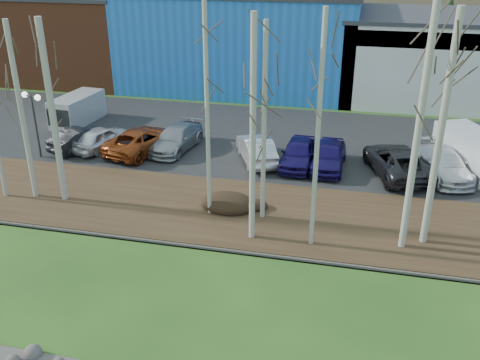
% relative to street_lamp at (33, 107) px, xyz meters
% --- Properties ---
extents(river, '(80.00, 8.00, 0.90)m').
position_rel_street_lamp_xyz_m(river, '(14.11, -11.44, -3.28)').
color(river, black).
rests_on(river, ground).
extents(far_bank_rocks, '(80.00, 0.80, 0.46)m').
position_rel_street_lamp_xyz_m(far_bank_rocks, '(14.11, -7.34, -3.28)').
color(far_bank_rocks, '#47423D').
rests_on(far_bank_rocks, ground).
extents(far_bank, '(80.00, 7.00, 0.15)m').
position_rel_street_lamp_xyz_m(far_bank, '(14.11, -4.14, -3.21)').
color(far_bank, '#382616').
rests_on(far_bank, ground).
extents(parking_lot, '(80.00, 14.00, 0.14)m').
position_rel_street_lamp_xyz_m(parking_lot, '(14.11, 6.36, -3.21)').
color(parking_lot, black).
rests_on(parking_lot, ground).
extents(building_brick, '(16.32, 12.24, 7.80)m').
position_rel_street_lamp_xyz_m(building_brick, '(-9.89, 20.36, 0.62)').
color(building_brick, brown).
rests_on(building_brick, ground).
extents(building_blue, '(20.40, 12.24, 8.30)m').
position_rel_street_lamp_xyz_m(building_blue, '(8.11, 20.36, 0.87)').
color(building_blue, '#2163B3').
rests_on(building_blue, ground).
extents(building_white, '(18.36, 12.24, 6.80)m').
position_rel_street_lamp_xyz_m(building_white, '(26.11, 20.34, 0.13)').
color(building_white, silver).
rests_on(building_white, ground).
extents(dirt_mound, '(2.76, 1.95, 0.54)m').
position_rel_street_lamp_xyz_m(dirt_mound, '(12.83, -3.96, -2.86)').
color(dirt_mound, black).
rests_on(dirt_mound, far_bank).
extents(birch_0, '(0.26, 0.26, 8.90)m').
position_rel_street_lamp_xyz_m(birch_0, '(2.74, -4.89, 1.32)').
color(birch_0, '#B8B3A6').
rests_on(birch_0, far_bank).
extents(birch_2, '(0.33, 0.33, 9.05)m').
position_rel_street_lamp_xyz_m(birch_2, '(4.38, -4.84, 1.39)').
color(birch_2, '#B8B3A6').
rests_on(birch_2, far_bank).
extents(birch_3, '(0.20, 0.20, 9.92)m').
position_rel_street_lamp_xyz_m(birch_3, '(12.07, -4.64, 1.82)').
color(birch_3, '#B8B3A6').
rests_on(birch_3, far_bank).
extents(birch_4, '(0.26, 0.26, 9.75)m').
position_rel_street_lamp_xyz_m(birch_4, '(14.54, -6.45, 1.74)').
color(birch_4, '#B8B3A6').
rests_on(birch_4, far_bank).
extents(birch_5, '(0.22, 0.22, 9.19)m').
position_rel_street_lamp_xyz_m(birch_5, '(14.65, -4.48, 1.46)').
color(birch_5, '#B8B3A6').
rests_on(birch_5, far_bank).
extents(birch_6, '(0.20, 0.20, 9.99)m').
position_rel_street_lamp_xyz_m(birch_6, '(17.20, -6.42, 1.86)').
color(birch_6, '#B8B3A6').
rests_on(birch_6, far_bank).
extents(birch_7, '(0.30, 0.30, 10.00)m').
position_rel_street_lamp_xyz_m(birch_7, '(22.01, -5.13, 1.87)').
color(birch_7, '#B8B3A6').
rests_on(birch_7, far_bank).
extents(birch_8, '(0.29, 0.29, 10.29)m').
position_rel_street_lamp_xyz_m(birch_8, '(21.08, -5.75, 2.01)').
color(birch_8, '#B8B3A6').
rests_on(birch_8, far_bank).
extents(street_lamp, '(1.46, 0.76, 4.00)m').
position_rel_street_lamp_xyz_m(street_lamp, '(0.00, 0.00, 0.00)').
color(street_lamp, '#262628').
rests_on(street_lamp, parking_lot).
extents(car_0, '(2.84, 4.54, 1.44)m').
position_rel_street_lamp_xyz_m(car_0, '(3.03, 2.16, -2.42)').
color(car_0, silver).
rests_on(car_0, parking_lot).
extents(car_1, '(2.90, 4.52, 1.41)m').
position_rel_street_lamp_xyz_m(car_1, '(1.78, 1.86, -2.44)').
color(car_1, black).
rests_on(car_1, parking_lot).
extents(car_2, '(3.79, 5.94, 1.52)m').
position_rel_street_lamp_xyz_m(car_2, '(5.70, 2.25, -2.38)').
color(car_2, '#903C15').
rests_on(car_2, parking_lot).
extents(car_3, '(2.69, 5.28, 1.47)m').
position_rel_street_lamp_xyz_m(car_3, '(7.67, 3.11, -2.41)').
color(car_3, gray).
rests_on(car_3, parking_lot).
extents(car_4, '(1.98, 4.64, 1.56)m').
position_rel_street_lamp_xyz_m(car_4, '(15.52, 2.22, -2.36)').
color(car_4, '#1B1154').
rests_on(car_4, parking_lot).
extents(car_5, '(3.39, 4.95, 1.55)m').
position_rel_street_lamp_xyz_m(car_5, '(12.97, 2.35, -2.37)').
color(car_5, silver).
rests_on(car_5, parking_lot).
extents(car_6, '(4.30, 6.28, 1.60)m').
position_rel_street_lamp_xyz_m(car_6, '(21.07, 2.20, -2.35)').
color(car_6, '#252426').
rests_on(car_6, parking_lot).
extents(car_7, '(3.27, 5.53, 1.50)m').
position_rel_street_lamp_xyz_m(car_7, '(23.61, 2.50, -2.39)').
color(car_7, silver).
rests_on(car_7, parking_lot).
extents(car_9, '(1.98, 4.64, 1.56)m').
position_rel_street_lamp_xyz_m(car_9, '(17.25, 2.22, -2.36)').
color(car_9, '#1B1154').
rests_on(car_9, parking_lot).
extents(van_white, '(4.01, 5.50, 2.22)m').
position_rel_street_lamp_xyz_m(van_white, '(25.30, 3.58, -2.03)').
color(van_white, white).
rests_on(van_white, parking_lot).
extents(van_grey, '(2.32, 4.70, 1.99)m').
position_rel_street_lamp_xyz_m(van_grey, '(-1.04, 6.45, -2.15)').
color(van_grey, '#BBBDC0').
rests_on(van_grey, parking_lot).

